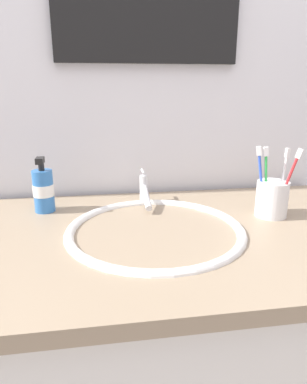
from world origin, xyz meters
TOP-DOWN VIEW (x-y plane):
  - tiled_wall_back at (0.00, 0.36)m, footprint 2.33×0.04m
  - vanity_counter at (0.00, 0.00)m, footprint 1.13×0.65m
  - sink_basin at (-0.03, 0.01)m, footprint 0.43×0.43m
  - faucet at (-0.03, 0.21)m, footprint 0.02×0.16m
  - toothbrush_cup at (0.30, 0.06)m, footprint 0.08×0.08m
  - toothbrush_green at (0.28, 0.07)m, footprint 0.03×0.01m
  - toothbrush_white at (0.33, 0.07)m, footprint 0.03×0.01m
  - toothbrush_red at (0.32, 0.03)m, footprint 0.05×0.05m
  - toothbrush_blue at (0.26, 0.07)m, footprint 0.04×0.02m
  - soap_dispenser at (-0.31, 0.19)m, footprint 0.06×0.06m

SIDE VIEW (x-z plane):
  - vanity_counter at x=0.00m, z-range 0.00..0.82m
  - sink_basin at x=-0.03m, z-range 0.73..0.84m
  - faucet at x=-0.03m, z-range 0.82..0.91m
  - toothbrush_cup at x=0.30m, z-range 0.82..0.92m
  - soap_dispenser at x=-0.31m, z-range 0.81..0.96m
  - toothbrush_white at x=0.33m, z-range 0.84..1.02m
  - toothbrush_green at x=0.28m, z-range 0.84..1.02m
  - toothbrush_blue at x=0.26m, z-range 0.84..1.02m
  - toothbrush_red at x=0.32m, z-range 0.84..1.03m
  - tiled_wall_back at x=0.00m, z-range 0.00..2.40m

